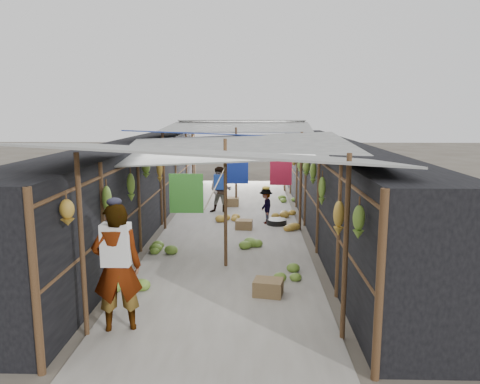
# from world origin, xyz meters

# --- Properties ---
(ground) EXTENTS (80.00, 80.00, 0.00)m
(ground) POSITION_xyz_m (0.00, 0.00, 0.00)
(ground) COLOR #6B6356
(ground) RESTS_ON ground
(aisle_slab) EXTENTS (3.60, 16.00, 0.02)m
(aisle_slab) POSITION_xyz_m (0.00, 6.50, 0.01)
(aisle_slab) COLOR #9E998E
(aisle_slab) RESTS_ON ground
(stall_left) EXTENTS (1.40, 15.00, 2.30)m
(stall_left) POSITION_xyz_m (-2.70, 6.50, 1.15)
(stall_left) COLOR black
(stall_left) RESTS_ON ground
(stall_right) EXTENTS (1.40, 15.00, 2.30)m
(stall_right) POSITION_xyz_m (2.70, 6.50, 1.15)
(stall_right) COLOR black
(stall_right) RESTS_ON ground
(crate_near) EXTENTS (0.46, 0.38, 0.26)m
(crate_near) POSITION_xyz_m (0.31, 6.00, 0.13)
(crate_near) COLOR olive
(crate_near) RESTS_ON ground
(crate_mid) EXTENTS (0.55, 0.47, 0.29)m
(crate_mid) POSITION_xyz_m (0.81, 1.49, 0.15)
(crate_mid) COLOR olive
(crate_mid) RESTS_ON ground
(crate_back) EXTENTS (0.49, 0.40, 0.30)m
(crate_back) POSITION_xyz_m (-0.15, 9.00, 0.15)
(crate_back) COLOR olive
(crate_back) RESTS_ON ground
(black_basin) EXTENTS (0.56, 0.56, 0.17)m
(black_basin) POSITION_xyz_m (1.21, 6.52, 0.08)
(black_basin) COLOR black
(black_basin) RESTS_ON ground
(vendor_elderly) EXTENTS (0.78, 0.61, 1.89)m
(vendor_elderly) POSITION_xyz_m (-1.38, 0.18, 0.94)
(vendor_elderly) COLOR silver
(vendor_elderly) RESTS_ON ground
(shopper_blue) EXTENTS (0.80, 0.67, 1.44)m
(shopper_blue) POSITION_xyz_m (-0.44, 8.00, 0.72)
(shopper_blue) COLOR #1E4499
(shopper_blue) RESTS_ON ground
(vendor_seated) EXTENTS (0.49, 0.71, 1.01)m
(vendor_seated) POSITION_xyz_m (0.91, 6.65, 0.51)
(vendor_seated) COLOR #4C4742
(vendor_seated) RESTS_ON ground
(market_canopy) EXTENTS (5.62, 15.20, 2.77)m
(market_canopy) POSITION_xyz_m (0.03, 6.82, 2.41)
(market_canopy) COLOR brown
(market_canopy) RESTS_ON ground
(hanging_bananas) EXTENTS (3.96, 14.15, 0.83)m
(hanging_bananas) POSITION_xyz_m (-0.04, 6.65, 1.65)
(hanging_bananas) COLOR #A67F2A
(hanging_bananas) RESTS_ON ground
(floor_bananas) EXTENTS (3.93, 8.82, 0.36)m
(floor_bananas) POSITION_xyz_m (0.27, 5.78, 0.16)
(floor_bananas) COLOR #A67F2A
(floor_bananas) RESTS_ON ground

